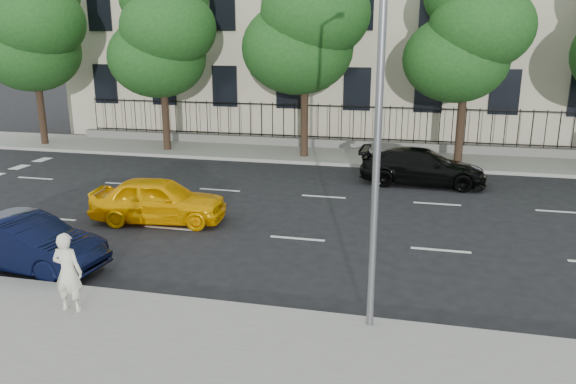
% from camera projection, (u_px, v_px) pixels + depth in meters
% --- Properties ---
extents(ground, '(120.00, 120.00, 0.00)m').
position_uv_depth(ground, '(276.00, 273.00, 13.82)').
color(ground, black).
rests_on(ground, ground).
extents(near_sidewalk, '(60.00, 4.00, 0.15)m').
position_uv_depth(near_sidewalk, '(221.00, 358.00, 10.05)').
color(near_sidewalk, gray).
rests_on(near_sidewalk, ground).
extents(far_sidewalk, '(60.00, 4.00, 0.15)m').
position_uv_depth(far_sidewalk, '(348.00, 156.00, 26.93)').
color(far_sidewalk, gray).
rests_on(far_sidewalk, ground).
extents(lane_markings, '(49.60, 4.62, 0.01)m').
position_uv_depth(lane_markings, '(312.00, 215.00, 18.27)').
color(lane_markings, silver).
rests_on(lane_markings, ground).
extents(iron_fence, '(30.00, 0.50, 2.20)m').
position_uv_depth(iron_fence, '(353.00, 138.00, 28.37)').
color(iron_fence, slate).
rests_on(iron_fence, far_sidewalk).
extents(street_light, '(0.25, 3.32, 8.05)m').
position_uv_depth(street_light, '(383.00, 64.00, 10.23)').
color(street_light, slate).
rests_on(street_light, near_sidewalk).
extents(tree_a, '(5.71, 5.31, 9.39)m').
position_uv_depth(tree_a, '(34.00, 26.00, 28.22)').
color(tree_a, '#382619').
rests_on(tree_a, far_sidewalk).
extents(tree_b, '(5.53, 5.12, 8.97)m').
position_uv_depth(tree_b, '(163.00, 32.00, 26.75)').
color(tree_b, '#382619').
rests_on(tree_b, far_sidewalk).
extents(tree_c, '(5.89, 5.50, 9.80)m').
position_uv_depth(tree_c, '(307.00, 18.00, 25.06)').
color(tree_c, '#382619').
rests_on(tree_c, far_sidewalk).
extents(tree_d, '(5.34, 4.94, 8.84)m').
position_uv_depth(tree_d, '(469.00, 31.00, 23.68)').
color(tree_d, '#382619').
rests_on(tree_d, far_sidewalk).
extents(yellow_taxi, '(4.36, 2.22, 1.42)m').
position_uv_depth(yellow_taxi, '(159.00, 200.00, 17.46)').
color(yellow_taxi, '#FCB001').
rests_on(yellow_taxi, ground).
extents(navy_sedan, '(4.23, 1.87, 1.35)m').
position_uv_depth(navy_sedan, '(25.00, 243.00, 13.93)').
color(navy_sedan, black).
rests_on(navy_sedan, ground).
extents(black_sedan, '(4.92, 2.13, 1.41)m').
position_uv_depth(black_sedan, '(422.00, 167.00, 21.93)').
color(black_sedan, black).
rests_on(black_sedan, ground).
extents(woman_near, '(0.63, 0.43, 1.69)m').
position_uv_depth(woman_near, '(68.00, 272.00, 11.43)').
color(woman_near, '#F0EBCE').
rests_on(woman_near, near_sidewalk).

